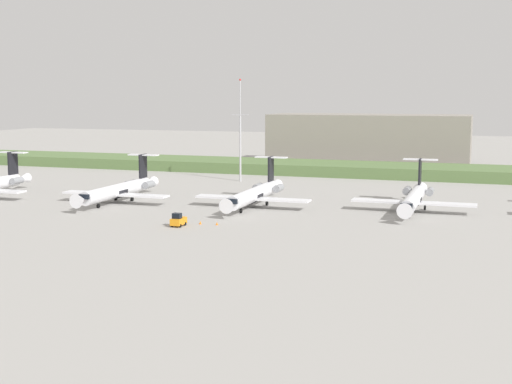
% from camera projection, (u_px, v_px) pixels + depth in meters
% --- Properties ---
extents(ground_plane, '(500.00, 500.00, 0.00)m').
position_uv_depth(ground_plane, '(282.00, 195.00, 149.25)').
color(ground_plane, '#9E9B96').
extents(grass_berm, '(320.00, 20.00, 2.98)m').
position_uv_depth(grass_berm, '(326.00, 168.00, 190.31)').
color(grass_berm, '#597542').
rests_on(grass_berm, ground).
extents(regional_jet_second, '(22.81, 31.00, 9.00)m').
position_uv_depth(regional_jet_second, '(119.00, 190.00, 138.69)').
color(regional_jet_second, white).
rests_on(regional_jet_second, ground).
extents(regional_jet_third, '(22.81, 31.00, 9.00)m').
position_uv_depth(regional_jet_third, '(255.00, 194.00, 133.07)').
color(regional_jet_third, white).
rests_on(regional_jet_third, ground).
extents(regional_jet_fourth, '(22.81, 31.00, 9.00)m').
position_uv_depth(regional_jet_fourth, '(414.00, 198.00, 128.01)').
color(regional_jet_fourth, white).
rests_on(regional_jet_fourth, ground).
extents(antenna_mast, '(4.40, 0.50, 25.79)m').
position_uv_depth(antenna_mast, '(240.00, 139.00, 171.98)').
color(antenna_mast, '#B2B2B7').
rests_on(antenna_mast, ground).
extents(distant_hangar, '(61.63, 22.32, 15.78)m').
position_uv_depth(distant_hangar, '(369.00, 140.00, 214.40)').
color(distant_hangar, gray).
rests_on(distant_hangar, ground).
extents(baggage_tug, '(1.72, 3.20, 2.30)m').
position_uv_depth(baggage_tug, '(178.00, 220.00, 113.09)').
color(baggage_tug, orange).
rests_on(baggage_tug, ground).
extents(safety_cone_front_marker, '(0.44, 0.44, 0.55)m').
position_uv_depth(safety_cone_front_marker, '(200.00, 223.00, 114.99)').
color(safety_cone_front_marker, orange).
rests_on(safety_cone_front_marker, ground).
extents(safety_cone_mid_marker, '(0.44, 0.44, 0.55)m').
position_uv_depth(safety_cone_mid_marker, '(217.00, 224.00, 114.19)').
color(safety_cone_mid_marker, orange).
rests_on(safety_cone_mid_marker, ground).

